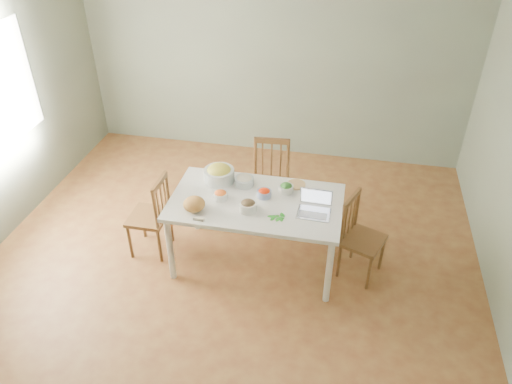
% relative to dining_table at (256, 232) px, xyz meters
% --- Properties ---
extents(floor, '(5.00, 5.00, 0.00)m').
position_rel_dining_table_xyz_m(floor, '(-0.25, -0.19, -0.38)').
color(floor, brown).
rests_on(floor, ground).
extents(wall_back, '(5.00, 0.00, 2.70)m').
position_rel_dining_table_xyz_m(wall_back, '(-0.25, 2.31, 0.97)').
color(wall_back, gray).
rests_on(wall_back, ground).
extents(dining_table, '(1.62, 0.91, 0.76)m').
position_rel_dining_table_xyz_m(dining_table, '(0.00, 0.00, 0.00)').
color(dining_table, white).
rests_on(dining_table, floor).
extents(chair_far, '(0.45, 0.43, 0.95)m').
position_rel_dining_table_xyz_m(chair_far, '(0.00, 0.72, 0.09)').
color(chair_far, '#3E2517').
rests_on(chair_far, floor).
extents(chair_left, '(0.38, 0.40, 0.89)m').
position_rel_dining_table_xyz_m(chair_left, '(-1.11, -0.04, 0.06)').
color(chair_left, '#3E2517').
rests_on(chair_left, floor).
extents(chair_right, '(0.48, 0.49, 0.87)m').
position_rel_dining_table_xyz_m(chair_right, '(1.04, 0.04, 0.05)').
color(chair_right, '#3E2517').
rests_on(chair_right, floor).
extents(bread_boule, '(0.25, 0.25, 0.13)m').
position_rel_dining_table_xyz_m(bread_boule, '(-0.52, -0.26, 0.45)').
color(bread_boule, '#B98939').
rests_on(bread_boule, dining_table).
extents(butter_stick, '(0.10, 0.04, 0.03)m').
position_rel_dining_table_xyz_m(butter_stick, '(-0.44, -0.40, 0.39)').
color(butter_stick, beige).
rests_on(butter_stick, dining_table).
extents(bowl_squash, '(0.38, 0.38, 0.17)m').
position_rel_dining_table_xyz_m(bowl_squash, '(-0.43, 0.26, 0.47)').
color(bowl_squash, gold).
rests_on(bowl_squash, dining_table).
extents(bowl_carrot, '(0.15, 0.15, 0.08)m').
position_rel_dining_table_xyz_m(bowl_carrot, '(-0.34, -0.03, 0.42)').
color(bowl_carrot, orange).
rests_on(bowl_carrot, dining_table).
extents(bowl_onion, '(0.23, 0.23, 0.10)m').
position_rel_dining_table_xyz_m(bowl_onion, '(-0.17, 0.24, 0.43)').
color(bowl_onion, silver).
rests_on(bowl_onion, dining_table).
extents(bowl_mushroom, '(0.20, 0.20, 0.11)m').
position_rel_dining_table_xyz_m(bowl_mushroom, '(-0.04, -0.17, 0.43)').
color(bowl_mushroom, black).
rests_on(bowl_mushroom, dining_table).
extents(bowl_redpep, '(0.18, 0.18, 0.08)m').
position_rel_dining_table_xyz_m(bowl_redpep, '(0.06, 0.08, 0.42)').
color(bowl_redpep, '#E72F00').
rests_on(bowl_redpep, dining_table).
extents(bowl_broccoli, '(0.17, 0.17, 0.09)m').
position_rel_dining_table_xyz_m(bowl_broccoli, '(0.25, 0.21, 0.43)').
color(bowl_broccoli, '#114A0F').
rests_on(bowl_broccoli, dining_table).
extents(flatbread, '(0.21, 0.21, 0.02)m').
position_rel_dining_table_xyz_m(flatbread, '(0.34, 0.34, 0.39)').
color(flatbread, tan).
rests_on(flatbread, dining_table).
extents(basil_bunch, '(0.18, 0.18, 0.02)m').
position_rel_dining_table_xyz_m(basil_bunch, '(0.23, -0.21, 0.39)').
color(basil_bunch, '#18640E').
rests_on(basil_bunch, dining_table).
extents(laptop, '(0.31, 0.27, 0.21)m').
position_rel_dining_table_xyz_m(laptop, '(0.55, -0.10, 0.48)').
color(laptop, silver).
rests_on(laptop, dining_table).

